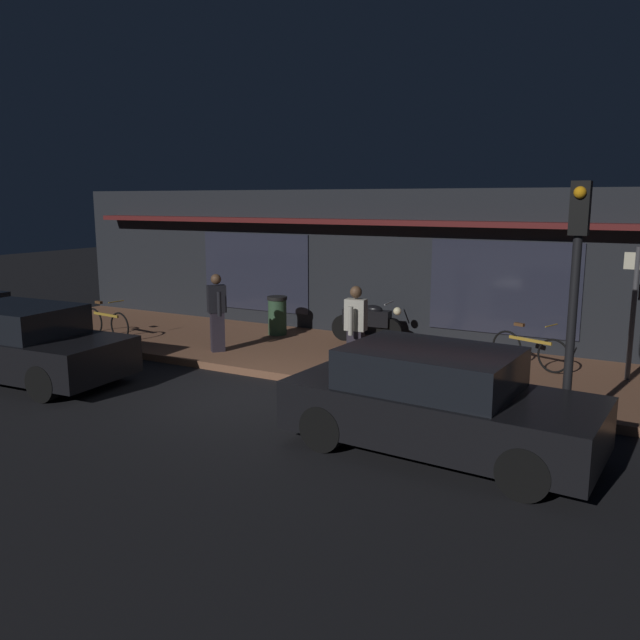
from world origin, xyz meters
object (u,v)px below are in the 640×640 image
Objects in this scene: motorcycle at (368,321)px; traffic_light_pole at (576,267)px; bicycle_parked at (529,350)px; parked_car_far at (22,344)px; parked_car_across at (437,402)px; trash_bin at (277,315)px; person_photographer at (217,311)px; bicycle_extra at (106,323)px; sign_post at (634,305)px; person_bystander at (356,329)px.

traffic_light_pole is at bearing -39.75° from motorcycle.
bicycle_parked is 9.63m from parked_car_far.
bicycle_parked is 0.44× the size of traffic_light_pole.
parked_car_across is at bearing -94.11° from bicycle_parked.
traffic_light_pole is at bearing -28.01° from trash_bin.
person_photographer is at bearing -163.81° from bicycle_parked.
bicycle_extra is 10.75m from traffic_light_pole.
trash_bin is 0.26× the size of traffic_light_pole.
sign_post is at bearing -2.24° from trash_bin.
motorcycle is 0.40× the size of parked_car_across.
person_bystander is 4.95m from sign_post.
bicycle_parked is 0.37× the size of parked_car_across.
sign_post is 11.19m from parked_car_far.
person_photographer is at bearing -136.86° from motorcycle.
motorcycle is 6.52m from traffic_light_pole.
motorcycle is 1.83× the size of trash_bin.
person_bystander reaches higher than bicycle_extra.
sign_post reaches higher than motorcycle.
motorcycle is at bearing 43.14° from person_photographer.
person_photographer reaches higher than parked_car_far.
person_bystander is 4.05m from trash_bin.
trash_bin is 7.45m from parked_car_across.
parked_car_across is at bearing -25.62° from person_photographer.
bicycle_parked is at bearing 16.19° from person_photographer.
traffic_light_pole is (7.29, -1.68, 1.45)m from person_photographer.
person_bystander is 4.36m from traffic_light_pole.
bicycle_parked is (3.66, -0.54, -0.14)m from motorcycle.
person_photographer reaches higher than bicycle_parked.
sign_post reaches higher than person_photographer.
trash_bin is (-5.96, 0.32, 0.11)m from bicycle_parked.
person_bystander is 1.80× the size of trash_bin.
parked_car_across is (7.94, 0.36, 0.00)m from parked_car_far.
traffic_light_pole is (1.15, -3.46, 1.97)m from bicycle_parked.
trash_bin is (3.34, 2.24, 0.11)m from bicycle_extra.
person_bystander is 6.24m from parked_car_far.
person_bystander is 3.46m from parked_car_across.
parked_car_far is at bearing -71.09° from bicycle_extra.
person_photographer is at bearing 174.86° from person_bystander.
bicycle_extra is at bearing -168.32° from bicycle_parked.
bicycle_extra is at bearing 171.62° from traffic_light_pole.
person_bystander is at bearing -36.64° from trash_bin.
traffic_light_pole reaches higher than person_photographer.
bicycle_extra is at bearing 108.91° from parked_car_far.
parked_car_across is at bearing -143.28° from traffic_light_pole.
trash_bin reaches higher than bicycle_extra.
traffic_light_pole reaches higher than bicycle_parked.
sign_post is at bearing 80.44° from traffic_light_pole.
trash_bin is 5.73m from parked_car_far.
motorcycle is at bearing 171.60° from bicycle_parked.
traffic_light_pole reaches higher than parked_car_across.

